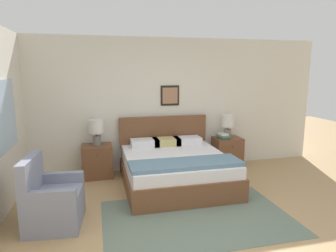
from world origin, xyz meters
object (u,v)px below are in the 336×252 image
bed (175,168)px  table_lamp_by_door (228,123)px  nightstand_by_door (227,152)px  table_lamp_near_window (96,129)px  armchair (52,202)px  nightstand_near_window (98,161)px

bed → table_lamp_by_door: (1.30, 0.72, 0.62)m
bed → nightstand_by_door: bearing=28.8°
bed → table_lamp_by_door: size_ratio=4.00×
nightstand_by_door → table_lamp_near_window: bearing=179.9°
armchair → table_lamp_near_window: size_ratio=1.91×
table_lamp_near_window → table_lamp_by_door: same height
armchair → nightstand_by_door: size_ratio=1.50×
table_lamp_by_door → armchair: bearing=-152.2°
nightstand_by_door → table_lamp_by_door: table_lamp_by_door is taller
nightstand_by_door → bed: bearing=-151.2°
armchair → nightstand_near_window: size_ratio=1.50×
bed → table_lamp_near_window: size_ratio=4.00×
table_lamp_near_window → table_lamp_by_door: bearing=0.0°
bed → table_lamp_near_window: (-1.30, 0.72, 0.62)m
bed → table_lamp_near_window: 1.61m
table_lamp_by_door → table_lamp_near_window: bearing=180.0°
bed → armchair: (-1.90, -0.97, 0.01)m
bed → nightstand_near_window: size_ratio=3.14×
bed → nightstand_by_door: bed is taller
bed → armchair: 2.13m
bed → table_lamp_near_window: table_lamp_near_window is taller
armchair → nightstand_near_window: bearing=166.2°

